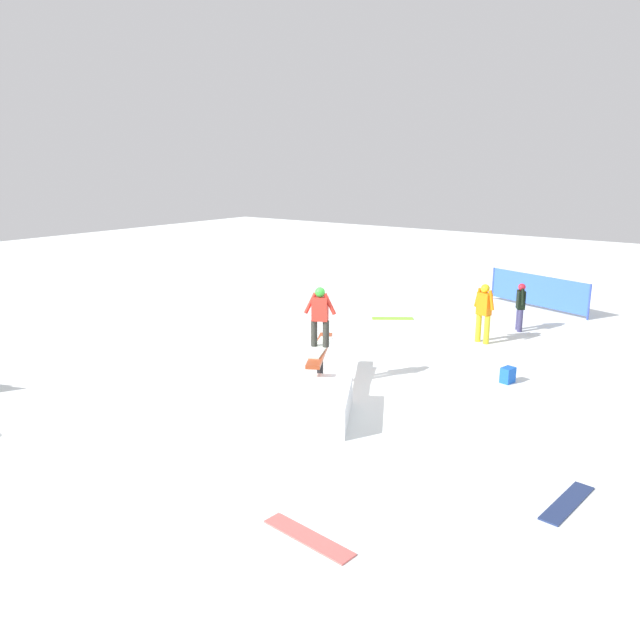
{
  "coord_description": "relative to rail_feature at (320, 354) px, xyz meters",
  "views": [
    {
      "loc": [
        -10.11,
        -7.39,
        4.64
      ],
      "look_at": [
        0.0,
        0.0,
        1.45
      ],
      "focal_mm": 35.0,
      "sensor_mm": 36.0,
      "label": 1
    }
  ],
  "objects": [
    {
      "name": "ground_plane",
      "position": [
        0.0,
        0.0,
        -0.72
      ],
      "size": [
        60.0,
        60.0,
        0.0
      ],
      "primitive_type": "plane",
      "color": "white"
    },
    {
      "name": "rail_feature",
      "position": [
        0.0,
        0.0,
        0.0
      ],
      "size": [
        2.23,
        1.41,
        0.85
      ],
      "rotation": [
        0.0,
        0.0,
        0.51
      ],
      "color": "black",
      "rests_on": "ground"
    },
    {
      "name": "snow_kicker_ramp",
      "position": [
        -1.53,
        -0.85,
        -0.43
      ],
      "size": [
        2.3,
        2.19,
        0.58
      ],
      "primitive_type": "cube",
      "rotation": [
        0.0,
        0.0,
        0.51
      ],
      "color": "white",
      "rests_on": "ground"
    },
    {
      "name": "main_rider_on_rail",
      "position": [
        0.0,
        0.0,
        0.75
      ],
      "size": [
        1.54,
        0.89,
        1.29
      ],
      "rotation": [
        0.0,
        0.0,
        0.42
      ],
      "color": "white",
      "rests_on": "rail_feature"
    },
    {
      "name": "bystander_orange",
      "position": [
        5.17,
        -1.52,
        0.17
      ],
      "size": [
        0.31,
        0.64,
        1.57
      ],
      "rotation": [
        0.0,
        0.0,
        4.4
      ],
      "color": "yellow",
      "rests_on": "ground"
    },
    {
      "name": "bystander_black",
      "position": [
        6.93,
        -1.89,
        0.04
      ],
      "size": [
        0.57,
        0.38,
        1.36
      ],
      "rotation": [
        0.0,
        0.0,
        0.53
      ],
      "color": "#3E3C69",
      "rests_on": "ground"
    },
    {
      "name": "loose_snowboard_coral",
      "position": [
        -4.56,
        -3.15,
        -0.7
      ],
      "size": [
        0.43,
        1.39,
        0.02
      ],
      "primitive_type": "cube",
      "rotation": [
        0.0,
        0.0,
        4.6
      ],
      "color": "#EE6660",
      "rests_on": "ground"
    },
    {
      "name": "loose_snowboard_navy",
      "position": [
        -1.76,
        -5.58,
        -0.7
      ],
      "size": [
        1.35,
        0.42,
        0.02
      ],
      "primitive_type": "cube",
      "rotation": [
        0.0,
        0.0,
        6.17
      ],
      "color": "navy",
      "rests_on": "ground"
    },
    {
      "name": "loose_snowboard_lime",
      "position": [
        6.01,
        1.66,
        -0.7
      ],
      "size": [
        0.94,
        1.18,
        0.02
      ],
      "primitive_type": "cube",
      "rotation": [
        0.0,
        0.0,
        2.18
      ],
      "color": "#93DB36",
      "rests_on": "ground"
    },
    {
      "name": "backpack_on_snow",
      "position": [
        2.56,
        -3.15,
        -0.55
      ],
      "size": [
        0.34,
        0.28,
        0.34
      ],
      "primitive_type": "cube",
      "rotation": [
        0.0,
        0.0,
        6.06
      ],
      "color": "blue",
      "rests_on": "ground"
    },
    {
      "name": "safety_fence",
      "position": [
        9.94,
        -1.44,
        -0.12
      ],
      "size": [
        1.23,
        3.49,
        1.1
      ],
      "rotation": [
        0.0,
        0.0,
        7.52
      ],
      "color": "blue",
      "rests_on": "ground"
    }
  ]
}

